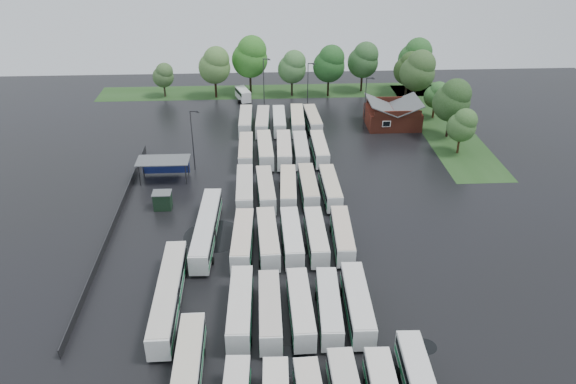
{
  "coord_description": "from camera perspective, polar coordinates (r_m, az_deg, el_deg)",
  "views": [
    {
      "loc": [
        -1.71,
        -59.03,
        41.32
      ],
      "look_at": [
        2.0,
        12.0,
        2.5
      ],
      "focal_mm": 35.0,
      "sensor_mm": 36.0,
      "label": 1
    }
  ],
  "objects": [
    {
      "name": "grass_strip_east",
      "position": [
        115.55,
        15.33,
        6.63
      ],
      "size": [
        10.0,
        50.0,
        0.01
      ],
      "primitive_type": "cube",
      "color": "#214319",
      "rests_on": "ground"
    },
    {
      "name": "grass_strip_north",
      "position": [
        130.59,
        -1.23,
        10.18
      ],
      "size": [
        80.0,
        10.0,
        0.01
      ],
      "primitive_type": "cube",
      "color": "#214319",
      "rests_on": "ground"
    },
    {
      "name": "puddle_1",
      "position": [
        57.29,
        10.58,
        -18.17
      ],
      "size": [
        3.69,
        3.69,
        0.01
      ],
      "primitive_type": "cylinder",
      "color": "black",
      "rests_on": "ground"
    },
    {
      "name": "tree_north_0",
      "position": [
        128.57,
        -12.53,
        11.53
      ],
      "size": [
        4.65,
        4.65,
        7.7
      ],
      "color": "#2D2318",
      "rests_on": "ground"
    },
    {
      "name": "tree_north_2",
      "position": [
        127.18,
        -3.83,
        13.58
      ],
      "size": [
        7.91,
        7.91,
        13.11
      ],
      "color": "black",
      "rests_on": "ground"
    },
    {
      "name": "brick_building",
      "position": [
        112.16,
        10.55,
        7.54
      ],
      "size": [
        10.07,
        8.6,
        5.39
      ],
      "color": "maroon",
      "rests_on": "ground"
    },
    {
      "name": "puddle_4",
      "position": [
        61.07,
        13.8,
        -15.0
      ],
      "size": [
        2.33,
        2.33,
        0.01
      ],
      "primitive_type": "cylinder",
      "color": "black",
      "rests_on": "ground"
    },
    {
      "name": "lamp_post_back_e",
      "position": [
        118.44,
        2.09,
        11.07
      ],
      "size": [
        1.49,
        0.29,
        9.69
      ],
      "color": "#2D2D30",
      "rests_on": "ground"
    },
    {
      "name": "bus_r5c4",
      "position": [
        109.17,
        2.52,
        7.31
      ],
      "size": [
        2.89,
        11.18,
        3.08
      ],
      "rotation": [
        0.0,
        0.0,
        0.05
      ],
      "color": "silver",
      "rests_on": "ground"
    },
    {
      "name": "tree_north_5",
      "position": [
        129.71,
        7.72,
        13.18
      ],
      "size": [
        6.87,
        6.87,
        11.38
      ],
      "color": "black",
      "rests_on": "ground"
    },
    {
      "name": "tree_north_3",
      "position": [
        125.79,
        0.49,
        12.62
      ],
      "size": [
        6.23,
        6.23,
        10.32
      ],
      "color": "black",
      "rests_on": "ground"
    },
    {
      "name": "tree_north_6",
      "position": [
        131.53,
        12.87,
        13.21
      ],
      "size": [
        7.42,
        7.42,
        12.29
      ],
      "color": "black",
      "rests_on": "ground"
    },
    {
      "name": "tree_east_0",
      "position": [
        101.45,
        17.32,
        6.53
      ],
      "size": [
        5.03,
        5.03,
        8.33
      ],
      "color": "#392212",
      "rests_on": "ground"
    },
    {
      "name": "bus_r5c3",
      "position": [
        108.65,
        0.95,
        7.27
      ],
      "size": [
        2.86,
        11.64,
        3.22
      ],
      "rotation": [
        0.0,
        0.0,
        -0.04
      ],
      "color": "silver",
      "rests_on": "ground"
    },
    {
      "name": "bus_r3c1",
      "position": [
        83.52,
        -2.29,
        0.28
      ],
      "size": [
        2.87,
        11.15,
        3.07
      ],
      "rotation": [
        0.0,
        0.0,
        0.05
      ],
      "color": "silver",
      "rests_on": "ground"
    },
    {
      "name": "puddle_3",
      "position": [
        72.93,
        0.61,
        -5.88
      ],
      "size": [
        4.03,
        4.03,
        0.01
      ],
      "primitive_type": "cylinder",
      "color": "black",
      "rests_on": "ground"
    },
    {
      "name": "bus_r1c0",
      "position": [
        61.43,
        -4.87,
        -11.6
      ],
      "size": [
        2.71,
        11.53,
        3.19
      ],
      "rotation": [
        0.0,
        0.0,
        -0.02
      ],
      "color": "silver",
      "rests_on": "ground"
    },
    {
      "name": "bus_r2c4",
      "position": [
        73.07,
        5.53,
        -4.38
      ],
      "size": [
        2.77,
        11.02,
        3.04
      ],
      "rotation": [
        0.0,
        0.0,
        -0.04
      ],
      "color": "silver",
      "rests_on": "ground"
    },
    {
      "name": "tree_north_1",
      "position": [
        125.39,
        -7.42,
        12.68
      ],
      "size": [
        6.92,
        6.92,
        11.46
      ],
      "color": "black",
      "rests_on": "ground"
    },
    {
      "name": "bus_r4c2",
      "position": [
        96.16,
        -0.41,
        4.33
      ],
      "size": [
        2.72,
        11.5,
        3.18
      ],
      "rotation": [
        0.0,
        0.0,
        -0.03
      ],
      "color": "silver",
      "rests_on": "ground"
    },
    {
      "name": "lamp_post_nw",
      "position": [
        91.99,
        -9.62,
        5.62
      ],
      "size": [
        1.59,
        0.31,
        10.32
      ],
      "color": "#2D2D30",
      "rests_on": "ground"
    },
    {
      "name": "bus_r3c4",
      "position": [
        84.2,
        4.31,
        0.45
      ],
      "size": [
        2.48,
        10.98,
        3.05
      ],
      "rotation": [
        0.0,
        0.0,
        0.01
      ],
      "color": "silver",
      "rests_on": "ground"
    },
    {
      "name": "bus_r2c3",
      "position": [
        72.59,
        2.88,
        -4.52
      ],
      "size": [
        2.41,
        10.99,
        3.05
      ],
      "rotation": [
        0.0,
        0.0,
        0.01
      ],
      "color": "silver",
      "rests_on": "ground"
    },
    {
      "name": "bus_r5c1",
      "position": [
        108.32,
        -2.59,
        7.15
      ],
      "size": [
        2.9,
        11.32,
        3.12
      ],
      "rotation": [
        0.0,
        0.0,
        -0.05
      ],
      "color": "silver",
      "rests_on": "ground"
    },
    {
      "name": "bus_r4c3",
      "position": [
        96.19,
        1.32,
        4.29
      ],
      "size": [
        2.49,
        11.09,
        3.08
      ],
      "rotation": [
        0.0,
        0.0,
        -0.01
      ],
      "color": "silver",
      "rests_on": "ground"
    },
    {
      "name": "bus_r1c2",
      "position": [
        61.29,
        1.28,
        -11.68
      ],
      "size": [
        2.54,
        11.04,
        3.06
      ],
      "rotation": [
        0.0,
        0.0,
        0.02
      ],
      "color": "silver",
      "rests_on": "ground"
    },
    {
      "name": "artic_bus_west_b",
      "position": [
        74.74,
        -8.27,
        -3.66
      ],
      "size": [
        3.14,
        17.26,
        3.19
      ],
      "rotation": [
        0.0,
        0.0,
        -0.04
      ],
      "color": "silver",
      "rests_on": "ground"
    },
    {
      "name": "minibus",
      "position": [
        124.95,
        -4.6,
        9.89
      ],
      "size": [
        3.67,
        6.06,
        2.49
      ],
      "rotation": [
        0.0,
        0.0,
        0.3
      ],
      "color": "white",
      "rests_on": "ground"
    },
    {
      "name": "wash_shed",
      "position": [
        90.99,
        -12.52,
        2.99
      ],
      "size": [
        8.2,
        4.2,
        3.58
      ],
      "color": "#2D2D30",
      "rests_on": "ground"
    },
    {
      "name": "puddle_0",
      "position": [
        58.05,
        -0.0,
        -16.75
      ],
      "size": [
        4.25,
        4.25,
        0.01
      ],
      "primitive_type": "cylinder",
      "color": "black",
      "rests_on": "ground"
    },
    {
      "name": "bus_r2c2",
      "position": [
        72.29,
        0.38,
        -4.6
      ],
      "size": [
        2.56,
        11.23,
        3.12
      ],
      "rotation": [
        0.0,
        0.0,
        0.02
      ],
      "color": "silver",
      "rests_on": "ground"
    },
    {
      "name": "artic_bus_west_c",
      "position": [
        64.18,
        -12.04,
        -10.16
      ],
      "size": [
        2.65,
        17.32,
        3.21
      ],
      "rotation": [
        0.0,
        0.0,
        0.01
      ],
      "color": "silver",
      "rests_on": "ground"
    },
    {
      "name": "bus_r3c2",
      "position": [
        83.73,
        0.02,
        0.38
      ],
      "size": [
        2.83,
        11.16,
        3.08
      ],
      "rotation": [
        0.0,
        0.0,
        -0.04
      ],
      "color": "silver",
      "rests_on": "ground"
    },
    {
      "name": "bus_r4c1",
      "position": [
        96.15,
        -2.35,
        4.3
      ],
      "size": [
        2.8,
        11.55,
        3.19
      ],
      "rotation": [
        0.0,
        0.0,
        0.03
      ],
      "color": "silver",
      "rests_on": "ground"
    },
    {
      "name": "bus_r2c0",
      "position": [
        71.99,
        -4.63,
        -4.84
      ],
      "size": [
        2.88,
        11.46,
        3.16
      ],
      "rotation": [
        0.0,
        0.0,
        -0.04
      ],
      "color": "silver",
      "rests_on": "ground"
    },
    {
      "name": "puddle_2",
      "position": [
        76.27,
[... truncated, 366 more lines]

